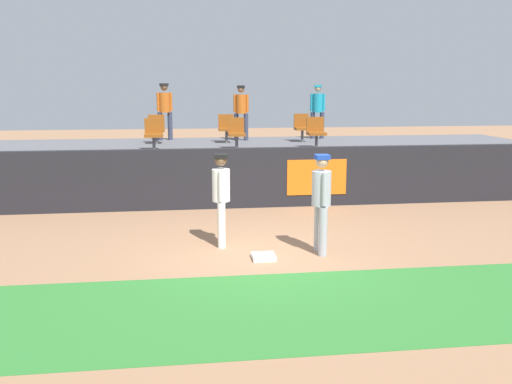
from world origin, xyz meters
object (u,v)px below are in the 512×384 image
Objects in this scene: spectator_casual at (165,107)px; seat_back_left at (156,127)px; seat_front_center at (236,132)px; player_fielder_home at (221,193)px; seat_front_left at (154,132)px; seat_front_right at (316,131)px; seat_back_right at (302,126)px; spectator_capped at (318,108)px; player_runner_visitor at (321,197)px; seat_back_center at (226,127)px; first_base at (264,257)px; spectator_hooded at (241,109)px.

seat_back_left is at bearing 62.99° from spectator_casual.
spectator_casual is (-1.96, 2.87, 0.54)m from seat_front_center.
seat_back_left reaches higher than player_fielder_home.
player_fielder_home is 2.07× the size of seat_front_left.
seat_back_right is (-0.00, 1.80, -0.00)m from seat_front_right.
seat_back_left is 0.49× the size of spectator_capped.
seat_back_center is at bearing -172.65° from player_runner_visitor.
first_base is at bearing -69.83° from seat_front_left.
player_runner_visitor is at bearing -99.44° from seat_back_right.
spectator_casual is (-4.14, 2.87, 0.54)m from seat_front_right.
seat_back_left reaches higher than player_runner_visitor.
player_runner_visitor is 1.06× the size of spectator_hooded.
seat_front_right reaches higher than player_runner_visitor.
seat_front_right is at bearing 130.42° from spectator_casual.
seat_front_right is 1.00× the size of seat_back_right.
spectator_hooded is at bearing 160.15° from seat_back_right.
seat_back_left is (-3.15, 7.27, 0.72)m from player_runner_visitor.
seat_back_right is 1.30m from spectator_capped.
player_fielder_home is 0.97× the size of player_runner_visitor.
seat_front_center is 1.00× the size of seat_back_center.
seat_back_center is (2.06, -0.00, -0.00)m from seat_back_left.
spectator_hooded is at bearing 80.98° from seat_front_center.
spectator_capped is (5.07, 0.96, 0.52)m from seat_back_left.
player_runner_visitor is 6.36m from seat_front_left.
seat_back_left is at bearing 179.99° from seat_back_center.
player_runner_visitor is 7.39m from seat_back_center.
player_runner_visitor is 8.04m from spectator_hooded.
seat_front_right is 1.00× the size of seat_back_center.
seat_back_left is 5.19m from spectator_capped.
seat_back_left is 1.00× the size of seat_front_left.
spectator_hooded is (-0.58, 7.92, 1.23)m from player_runner_visitor.
first_base is 0.22× the size of player_runner_visitor.
seat_back_right is (4.36, -0.00, -0.00)m from seat_back_left.
seat_front_right is 1.80m from seat_back_right.
spectator_casual reaches higher than spectator_hooded.
seat_back_left is at bearing 157.60° from seat_front_right.
seat_front_right and seat_front_left have the same top height.
seat_front_right is 0.49× the size of spectator_capped.
spectator_capped reaches higher than first_base.
seat_back_left is 1.00× the size of seat_back_center.
first_base is 9.23m from spectator_capped.
seat_front_right reaches higher than player_fielder_home.
seat_front_right is at bearing 85.25° from spectator_capped.
seat_front_right is (1.21, 5.47, 0.72)m from player_runner_visitor.
seat_back_center reaches higher than first_base.
seat_back_center is 3.21m from spectator_capped.
seat_front_left is 2.93m from spectator_casual.
spectator_capped is (2.89, 2.76, 0.52)m from seat_front_center.
seat_back_center is 0.97m from spectator_hooded.
player_fielder_home is (-0.66, 0.95, 0.96)m from first_base.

